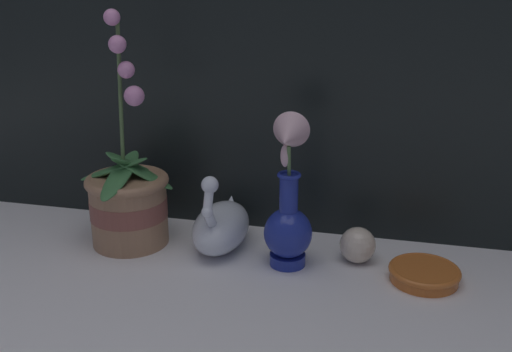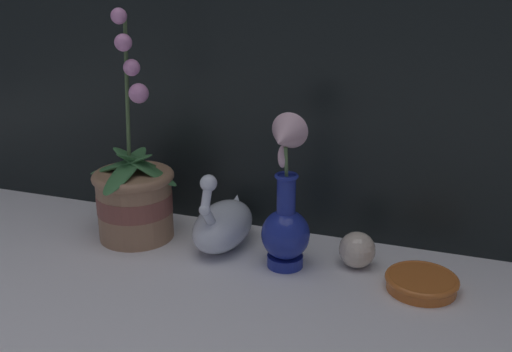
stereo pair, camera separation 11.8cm
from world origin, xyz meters
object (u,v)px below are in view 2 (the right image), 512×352
at_px(orchid_potted_plant, 135,195).
at_px(amber_dish, 422,282).
at_px(swan_figurine, 223,223).
at_px(blue_vase, 285,210).
at_px(glass_sphere, 357,250).

bearing_deg(orchid_potted_plant, amber_dish, -2.77).
bearing_deg(swan_figurine, orchid_potted_plant, -173.67).
bearing_deg(swan_figurine, amber_dish, -7.07).
distance_m(blue_vase, glass_sphere, 0.17).
height_order(orchid_potted_plant, glass_sphere, orchid_potted_plant).
height_order(orchid_potted_plant, amber_dish, orchid_potted_plant).
bearing_deg(amber_dish, glass_sphere, 158.64).
xyz_separation_m(swan_figurine, amber_dish, (0.41, -0.05, -0.03)).
bearing_deg(swan_figurine, blue_vase, -18.24).
distance_m(orchid_potted_plant, glass_sphere, 0.48).
relative_size(orchid_potted_plant, blue_vase, 1.58).
xyz_separation_m(orchid_potted_plant, swan_figurine, (0.20, 0.02, -0.05)).
relative_size(swan_figurine, glass_sphere, 2.93).
distance_m(blue_vase, amber_dish, 0.28).
distance_m(orchid_potted_plant, amber_dish, 0.61).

